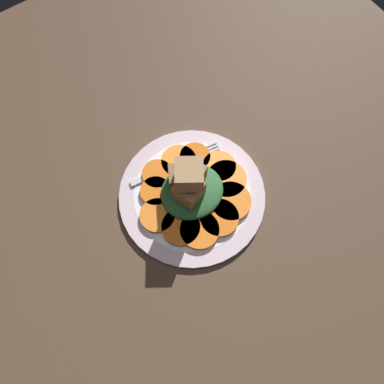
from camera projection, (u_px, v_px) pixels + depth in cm
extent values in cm
cube|color=#4C3828|center=(192.00, 198.00, 68.19)|extent=(120.00, 120.00, 2.00)
cylinder|color=silver|center=(192.00, 195.00, 66.79)|extent=(26.05, 26.05, 1.00)
cylinder|color=white|center=(192.00, 195.00, 66.75)|extent=(20.84, 20.84, 1.00)
cylinder|color=orange|center=(200.00, 230.00, 63.43)|extent=(6.73, 6.73, 0.86)
cylinder|color=orange|center=(219.00, 218.00, 64.21)|extent=(6.77, 6.77, 0.86)
cylinder|color=orange|center=(231.00, 201.00, 65.28)|extent=(7.22, 7.22, 0.86)
cylinder|color=orange|center=(226.00, 179.00, 66.80)|extent=(7.21, 7.21, 0.86)
cylinder|color=orange|center=(219.00, 166.00, 67.69)|extent=(6.07, 6.07, 0.86)
cylinder|color=#D45F12|center=(195.00, 157.00, 68.37)|extent=(5.63, 5.63, 0.86)
cylinder|color=orange|center=(179.00, 162.00, 68.05)|extent=(6.47, 6.47, 0.86)
cylinder|color=orange|center=(157.00, 174.00, 67.15)|extent=(5.57, 5.57, 0.86)
cylinder|color=orange|center=(155.00, 191.00, 65.96)|extent=(5.45, 5.45, 0.86)
cylinder|color=orange|center=(158.00, 216.00, 64.33)|extent=(6.13, 6.13, 0.86)
cylinder|color=orange|center=(181.00, 227.00, 63.62)|extent=(6.64, 6.64, 0.86)
ellipsoid|color=#2D6033|center=(192.00, 191.00, 65.04)|extent=(11.26, 10.13, 2.56)
cube|color=olive|center=(192.00, 185.00, 62.26)|extent=(4.74, 4.74, 3.42)
cube|color=brown|center=(180.00, 177.00, 62.69)|extent=(4.88, 4.88, 3.59)
cube|color=olive|center=(189.00, 191.00, 61.52)|extent=(5.23, 5.23, 4.09)
cube|color=#9E754C|center=(190.00, 177.00, 57.50)|extent=(6.06, 6.06, 4.37)
cube|color=brown|center=(190.00, 175.00, 58.82)|extent=(4.97, 4.97, 3.64)
cube|color=silver|center=(161.00, 171.00, 67.59)|extent=(11.69, 2.98, 0.40)
cube|color=silver|center=(193.00, 158.00, 68.59)|extent=(1.77, 2.51, 0.40)
cube|color=silver|center=(206.00, 147.00, 69.38)|extent=(4.58, 1.05, 0.40)
cube|color=silver|center=(207.00, 150.00, 69.16)|extent=(4.58, 1.05, 0.40)
cube|color=silver|center=(209.00, 153.00, 68.95)|extent=(4.58, 1.05, 0.40)
cube|color=silver|center=(210.00, 156.00, 68.73)|extent=(4.58, 1.05, 0.40)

